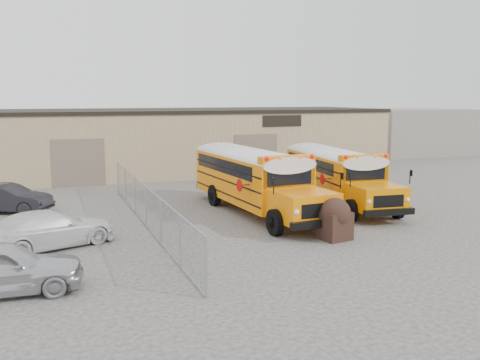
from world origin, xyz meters
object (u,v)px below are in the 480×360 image
object	(u,v)px
car_dark	(7,198)
car_white	(49,229)
school_bus_left	(207,161)
tarp_bundle	(335,218)
car_silver	(0,268)
school_bus_right	(296,159)

from	to	relation	value
car_dark	car_white	bearing A→B (deg)	-139.53
car_dark	school_bus_left	bearing A→B (deg)	-51.24
tarp_bundle	car_silver	xyz separation A→B (m)	(-12.01, -1.88, -0.08)
car_white	car_silver	bearing A→B (deg)	141.20
school_bus_left	school_bus_right	world-z (taller)	school_bus_left
car_silver	car_white	bearing A→B (deg)	-14.03
school_bus_right	car_silver	distance (m)	21.85
car_silver	car_dark	xyz separation A→B (m)	(-0.41, 11.84, -0.08)
tarp_bundle	car_white	distance (m)	10.95
school_bus_left	tarp_bundle	size ratio (longest dim) A/B	6.49
school_bus_left	school_bus_right	bearing A→B (deg)	1.04
school_bus_right	car_dark	bearing A→B (deg)	-171.54
car_silver	car_dark	world-z (taller)	car_silver
school_bus_right	tarp_bundle	world-z (taller)	school_bus_right
school_bus_right	tarp_bundle	xyz separation A→B (m)	(-4.44, -12.46, -0.83)
tarp_bundle	car_dark	distance (m)	15.92
school_bus_right	car_silver	size ratio (longest dim) A/B	2.22
car_silver	tarp_bundle	bearing A→B (deg)	-78.17
school_bus_right	tarp_bundle	distance (m)	13.26
school_bus_left	car_white	size ratio (longest dim) A/B	2.23
school_bus_right	car_white	world-z (taller)	school_bus_right
car_silver	school_bus_right	bearing A→B (deg)	-46.01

